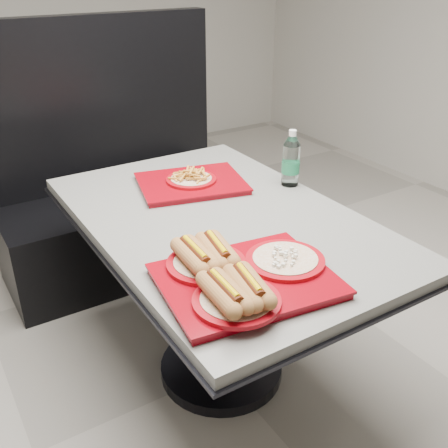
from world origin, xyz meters
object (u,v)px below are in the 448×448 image
diner_table (221,255)px  booth_bench (118,199)px  tray_far (191,181)px  water_bottle (291,162)px  tray_near (239,275)px

diner_table → booth_bench: bearing=90.0°
tray_far → water_bottle: bearing=-29.5°
tray_far → booth_bench: bearing=93.3°
water_bottle → diner_table: bearing=-165.4°
diner_table → water_bottle: 0.50m
tray_near → tray_far: bearing=71.6°
tray_far → water_bottle: (0.36, -0.20, 0.08)m
tray_far → water_bottle: water_bottle is taller
diner_table → booth_bench: 1.11m
tray_far → diner_table: bearing=-98.4°
tray_near → booth_bench: bearing=82.6°
diner_table → tray_near: size_ratio=2.63×
diner_table → tray_far: 0.36m
diner_table → booth_bench: booth_bench is taller
water_bottle → booth_bench: bearing=112.2°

